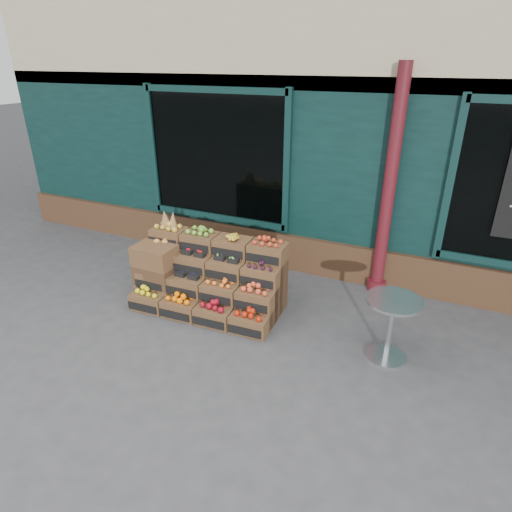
% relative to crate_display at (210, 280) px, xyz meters
% --- Properties ---
extents(ground, '(60.00, 60.00, 0.00)m').
position_rel_crate_display_xyz_m(ground, '(0.86, -0.60, -0.39)').
color(ground, '#3D3D3F').
rests_on(ground, ground).
extents(shop_facade, '(12.00, 6.24, 4.80)m').
position_rel_crate_display_xyz_m(shop_facade, '(0.86, 4.51, 2.01)').
color(shop_facade, black).
rests_on(shop_facade, ground).
extents(crate_display, '(2.07, 1.09, 1.26)m').
position_rel_crate_display_xyz_m(crate_display, '(0.00, 0.00, 0.00)').
color(crate_display, brown).
rests_on(crate_display, ground).
extents(spare_crates, '(0.57, 0.40, 0.86)m').
position_rel_crate_display_xyz_m(spare_crates, '(-0.75, -0.22, 0.04)').
color(spare_crates, brown).
rests_on(spare_crates, ground).
extents(bistro_table, '(0.63, 0.63, 0.79)m').
position_rel_crate_display_xyz_m(bistro_table, '(2.48, -0.18, 0.10)').
color(bistro_table, silver).
rests_on(bistro_table, ground).
extents(shopkeeper, '(0.79, 0.64, 1.89)m').
position_rel_crate_display_xyz_m(shopkeeper, '(-0.38, 2.09, 0.55)').
color(shopkeeper, '#164D19').
rests_on(shopkeeper, ground).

